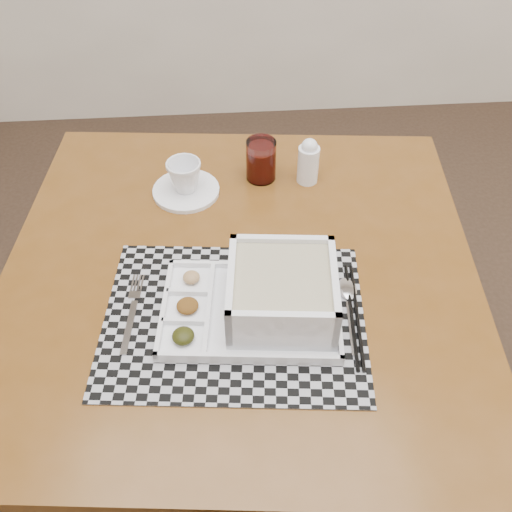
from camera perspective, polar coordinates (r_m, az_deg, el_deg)
The scene contains 10 objects.
dining_table at distance 1.17m, azimuth -1.55°, elevation -3.57°, with size 1.02×1.02×0.70m.
placemat at distance 1.04m, azimuth -2.18°, elevation -6.22°, with size 0.47×0.36×0.00m, color #9D9EA4.
serving_tray at distance 1.01m, azimuth 1.77°, elevation -4.15°, with size 0.34×0.25×0.10m.
fork at distance 1.07m, azimuth -12.37°, elevation -5.38°, with size 0.03×0.19×0.00m.
spoon at distance 1.08m, azimuth 9.17°, elevation -3.81°, with size 0.04×0.18×0.01m.
chopsticks at distance 1.05m, azimuth 9.80°, elevation -5.82°, with size 0.04×0.24×0.01m.
saucer at distance 1.30m, azimuth -7.00°, elevation 6.50°, with size 0.15×0.15×0.01m, color white.
cup at distance 1.27m, azimuth -7.16°, elevation 7.93°, with size 0.08×0.08×0.07m, color white.
juice_glass at distance 1.31m, azimuth 0.51°, elevation 9.43°, with size 0.07×0.07×0.10m.
creamer_bottle at distance 1.30m, azimuth 5.26°, elevation 9.41°, with size 0.05×0.05×0.11m.
Camera 1 is at (-0.46, 0.03, 1.51)m, focal length 40.00 mm.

